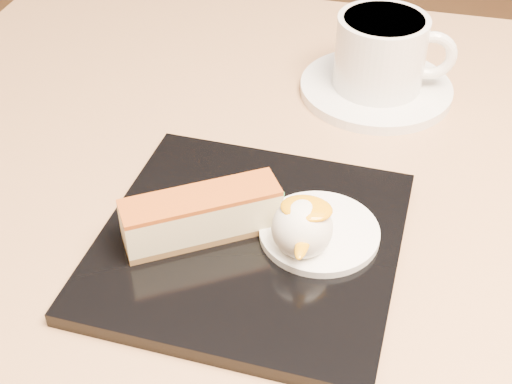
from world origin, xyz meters
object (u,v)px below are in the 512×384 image
(table, at_px, (272,334))
(saucer, at_px, (376,89))
(cheesecake, at_px, (202,215))
(ice_cream_scoop, at_px, (302,228))
(coffee_cup, at_px, (383,51))
(dessert_plate, at_px, (250,243))

(table, height_order, saucer, saucer)
(cheesecake, xyz_separation_m, saucer, (0.10, 0.25, -0.03))
(cheesecake, bearing_deg, table, 17.27)
(table, xyz_separation_m, saucer, (0.06, 0.20, 0.16))
(ice_cream_scoop, bearing_deg, saucer, 83.95)
(saucer, height_order, coffee_cup, coffee_cup)
(table, xyz_separation_m, ice_cream_scoop, (0.03, -0.05, 0.19))
(dessert_plate, bearing_deg, cheesecake, -171.87)
(table, relative_size, saucer, 5.33)
(table, height_order, cheesecake, cheesecake)
(cheesecake, bearing_deg, ice_cream_scoop, -33.06)
(cheesecake, height_order, saucer, cheesecake)
(table, distance_m, cheesecake, 0.20)
(cheesecake, relative_size, ice_cream_scoop, 2.59)
(ice_cream_scoop, distance_m, coffee_cup, 0.25)
(ice_cream_scoop, bearing_deg, dessert_plate, 172.87)
(cheesecake, distance_m, ice_cream_scoop, 0.08)
(table, relative_size, dessert_plate, 3.64)
(saucer, bearing_deg, cheesecake, -111.99)
(ice_cream_scoop, bearing_deg, cheesecake, 180.00)
(dessert_plate, height_order, ice_cream_scoop, ice_cream_scoop)
(table, bearing_deg, cheesecake, -129.67)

